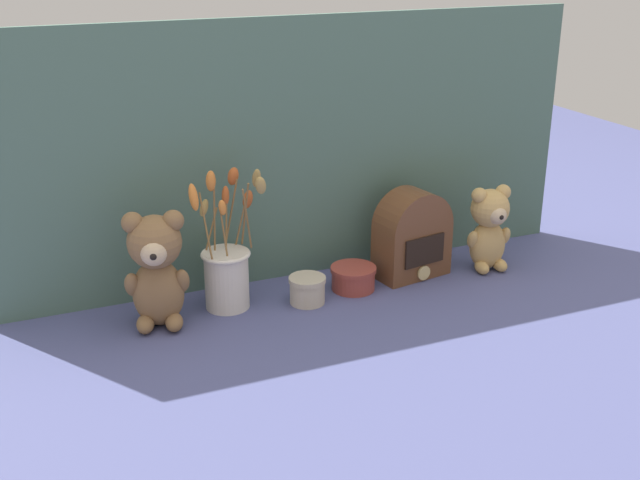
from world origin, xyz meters
TOP-DOWN VIEW (x-y plane):
  - ground_plane at (0.00, 0.00)m, footprint 4.00×4.00m
  - backdrop_wall at (0.00, 0.17)m, footprint 1.54×0.02m
  - teddy_bear_large at (-0.40, 0.01)m, footprint 0.15×0.14m
  - teddy_bear_medium at (0.47, -0.00)m, footprint 0.12×0.12m
  - flower_vase at (-0.23, 0.05)m, footprint 0.18×0.14m
  - vintage_radio at (0.27, 0.04)m, footprint 0.20×0.13m
  - decorative_tin_tall at (-0.05, -0.01)m, footprint 0.09×0.09m
  - decorative_tin_short at (0.09, 0.02)m, footprint 0.11×0.11m

SIDE VIEW (x-z plane):
  - ground_plane at x=0.00m, z-range 0.00..0.00m
  - decorative_tin_short at x=0.09m, z-range 0.00..0.06m
  - decorative_tin_tall at x=-0.05m, z-range 0.00..0.07m
  - flower_vase at x=-0.23m, z-range -0.07..0.27m
  - vintage_radio at x=0.27m, z-range -0.01..0.22m
  - teddy_bear_medium at x=0.47m, z-range 0.00..0.23m
  - teddy_bear_large at x=-0.40m, z-range 0.01..0.28m
  - backdrop_wall at x=0.00m, z-range 0.00..0.66m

